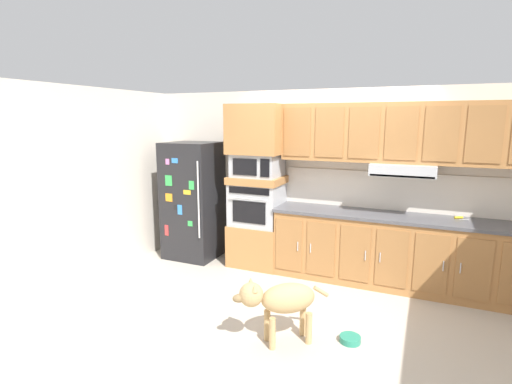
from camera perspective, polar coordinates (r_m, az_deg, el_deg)
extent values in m
plane|color=#B2A899|center=(4.91, 7.66, -14.81)|extent=(9.60, 9.60, 0.00)
cube|color=beige|center=(5.58, 11.16, 1.63)|extent=(6.20, 0.12, 2.50)
cube|color=beige|center=(5.91, -19.04, 1.74)|extent=(0.12, 7.10, 2.50)
cube|color=black|center=(6.04, -9.15, -1.20)|extent=(0.76, 0.70, 1.76)
cylinder|color=silver|center=(5.55, -8.39, -1.18)|extent=(0.02, 0.02, 1.10)
cube|color=#337FDB|center=(5.77, -11.04, -2.55)|extent=(0.08, 0.01, 0.14)
cube|color=pink|center=(5.77, -12.78, 4.33)|extent=(0.06, 0.01, 0.08)
cube|color=#337FDB|center=(5.69, -11.75, 4.49)|extent=(0.10, 0.01, 0.07)
cube|color=black|center=(5.81, -11.63, -2.21)|extent=(0.06, 0.01, 0.07)
cube|color=green|center=(5.80, -12.61, 1.63)|extent=(0.11, 0.01, 0.15)
cube|color=green|center=(5.59, -9.39, 0.97)|extent=(0.08, 0.01, 0.12)
cube|color=orange|center=(5.84, -12.57, -0.79)|extent=(0.12, 0.01, 0.12)
cube|color=red|center=(6.00, -12.89, -5.45)|extent=(0.06, 0.01, 0.16)
cube|color=gold|center=(5.65, -10.01, -0.05)|extent=(0.12, 0.01, 0.06)
cube|color=green|center=(5.73, -9.57, -4.56)|extent=(0.08, 0.01, 0.08)
cube|color=#A8703D|center=(5.77, 0.21, -7.58)|extent=(0.74, 0.62, 0.60)
cube|color=#A8AAAF|center=(5.62, 0.21, -1.75)|extent=(0.70, 0.58, 0.60)
cube|color=black|center=(5.37, -1.05, -2.99)|extent=(0.49, 0.01, 0.30)
cube|color=black|center=(5.30, -1.07, 0.16)|extent=(0.60, 0.01, 0.09)
cylinder|color=#A8AAAF|center=(5.30, -1.17, -1.00)|extent=(0.56, 0.02, 0.02)
cube|color=#A8703D|center=(5.55, 0.21, 1.78)|extent=(0.74, 0.62, 0.10)
cube|color=#A8AAAF|center=(5.52, 0.22, 3.93)|extent=(0.64, 0.53, 0.32)
cube|color=black|center=(5.31, -1.67, 3.66)|extent=(0.35, 0.01, 0.22)
cube|color=black|center=(5.19, 1.29, 3.50)|extent=(0.13, 0.01, 0.24)
cube|color=#A8703D|center=(5.49, 0.22, 9.12)|extent=(0.74, 0.62, 0.68)
cube|color=#A8703D|center=(5.30, 19.39, -8.26)|extent=(3.02, 0.60, 0.88)
cube|color=#9A6738|center=(5.25, 4.78, -7.67)|extent=(0.36, 0.01, 0.70)
cylinder|color=#BCBCC1|center=(5.20, 6.09, -7.88)|extent=(0.01, 0.01, 0.12)
cube|color=#9A6738|center=(5.13, 9.38, -8.20)|extent=(0.36, 0.01, 0.70)
cylinder|color=#BCBCC1|center=(5.15, 7.93, -8.09)|extent=(0.01, 0.01, 0.12)
cube|color=#9A6738|center=(5.05, 14.18, -8.70)|extent=(0.36, 0.01, 0.70)
cylinder|color=#BCBCC1|center=(5.02, 15.63, -8.89)|extent=(0.01, 0.01, 0.12)
cube|color=#9A6738|center=(5.01, 19.11, -9.14)|extent=(0.36, 0.01, 0.70)
cylinder|color=#BCBCC1|center=(5.00, 17.60, -9.07)|extent=(0.01, 0.01, 0.12)
cube|color=#9A6738|center=(5.00, 24.11, -9.53)|extent=(0.36, 0.01, 0.70)
cylinder|color=#BCBCC1|center=(4.99, 25.62, -9.68)|extent=(0.01, 0.01, 0.12)
cube|color=#9A6738|center=(5.03, 29.10, -9.84)|extent=(0.36, 0.01, 0.70)
cylinder|color=#BCBCC1|center=(5.00, 27.62, -9.81)|extent=(0.01, 0.01, 0.12)
cube|color=#4C4C51|center=(5.18, 19.70, -3.43)|extent=(3.06, 0.64, 0.04)
cube|color=silver|center=(5.41, 20.11, 0.04)|extent=(3.06, 0.02, 0.50)
cube|color=#A8703D|center=(5.17, 20.52, 8.05)|extent=(3.02, 0.34, 0.74)
cube|color=#A8AAAF|center=(5.13, 20.62, 3.10)|extent=(0.76, 0.48, 0.14)
cube|color=black|center=(4.92, 20.43, 2.17)|extent=(0.72, 0.04, 0.02)
cube|color=#9A6738|center=(5.24, 5.97, 8.68)|extent=(0.36, 0.01, 0.63)
cube|color=#9A6738|center=(5.12, 10.62, 8.52)|extent=(0.36, 0.01, 0.63)
cube|color=#9A6738|center=(5.04, 15.44, 8.29)|extent=(0.36, 0.01, 0.63)
cube|color=#9A6738|center=(5.00, 20.39, 8.00)|extent=(0.36, 0.01, 0.63)
cube|color=#9A6738|center=(4.99, 25.38, 7.65)|extent=(0.36, 0.01, 0.63)
cube|color=#9A6738|center=(5.02, 30.34, 7.24)|extent=(0.36, 0.01, 0.63)
cylinder|color=yellow|center=(5.30, 27.40, -3.32)|extent=(0.10, 0.07, 0.03)
cylinder|color=silver|center=(5.21, 28.03, -3.59)|extent=(0.11, 0.06, 0.01)
ellipsoid|color=tan|center=(3.81, 4.71, -15.13)|extent=(0.58, 0.54, 0.28)
sphere|color=tan|center=(3.68, -0.70, -14.71)|extent=(0.22, 0.22, 0.22)
ellipsoid|color=olive|center=(3.67, -2.45, -15.18)|extent=(0.15, 0.14, 0.08)
cone|color=tan|center=(3.58, -0.18, -13.79)|extent=(0.06, 0.06, 0.07)
cone|color=tan|center=(3.71, -0.79, -12.85)|extent=(0.06, 0.06, 0.07)
cylinder|color=tan|center=(3.91, 9.43, -14.08)|extent=(0.15, 0.13, 0.13)
cylinder|color=tan|center=(3.83, 2.31, -19.89)|extent=(0.06, 0.06, 0.31)
cylinder|color=tan|center=(3.96, 1.63, -18.81)|extent=(0.06, 0.06, 0.31)
cylinder|color=tan|center=(3.94, 7.68, -19.06)|extent=(0.06, 0.06, 0.31)
cylinder|color=tan|center=(4.06, 6.83, -18.05)|extent=(0.06, 0.06, 0.31)
cylinder|color=#267F66|center=(4.09, 13.54, -20.10)|extent=(0.20, 0.20, 0.06)
cylinder|color=brown|center=(4.08, 13.55, -19.99)|extent=(0.15, 0.15, 0.03)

